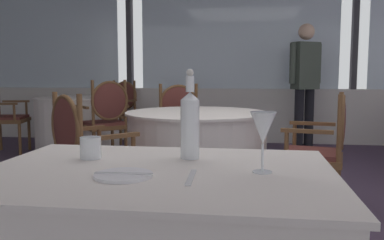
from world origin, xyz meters
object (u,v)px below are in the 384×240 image
(side_plate, at_px, (123,175))
(dining_chair_1_2, at_px, (180,121))
(dining_chair_0_1, at_px, (121,107))
(dining_chair_0_2, at_px, (3,113))
(dining_chair_1_0, at_px, (83,150))
(dining_chair_1_1, at_px, (324,144))
(wine_glass, at_px, (263,129))
(water_tumbler, at_px, (91,148))
(diner_person_0, at_px, (305,78))
(dining_chair_0_0, at_px, (106,116))
(water_bottle, at_px, (190,123))

(side_plate, xyz_separation_m, dining_chair_1_2, (-0.38, 3.24, -0.20))
(dining_chair_0_1, distance_m, dining_chair_0_2, 1.75)
(dining_chair_1_0, relative_size, dining_chair_1_1, 1.02)
(wine_glass, height_order, dining_chair_1_0, wine_glass)
(dining_chair_0_2, bearing_deg, water_tumbler, -65.98)
(wine_glass, xyz_separation_m, dining_chair_1_1, (0.52, 1.91, -0.36))
(dining_chair_0_1, relative_size, diner_person_0, 0.55)
(dining_chair_0_0, xyz_separation_m, dining_chair_0_1, (-0.38, 1.73, -0.03))
(water_bottle, height_order, wine_glass, water_bottle)
(side_plate, distance_m, diner_person_0, 4.94)
(dining_chair_0_0, xyz_separation_m, dining_chair_1_1, (2.25, -1.45, -0.04))
(side_plate, bearing_deg, water_bottle, 62.21)
(water_bottle, xyz_separation_m, dining_chair_0_1, (-1.85, 4.89, -0.34))
(dining_chair_0_0, relative_size, dining_chair_1_0, 1.06)
(dining_chair_1_2, bearing_deg, dining_chair_0_1, -164.23)
(dining_chair_0_1, distance_m, dining_chair_1_0, 3.84)
(water_tumbler, bearing_deg, dining_chair_0_2, 126.32)
(dining_chair_1_0, bearing_deg, water_bottle, -99.51)
(dining_chair_0_0, relative_size, dining_chair_1_1, 1.08)
(water_tumbler, relative_size, diner_person_0, 0.05)
(wine_glass, xyz_separation_m, water_tumbler, (-0.64, 0.14, -0.10))
(dining_chair_0_1, height_order, dining_chair_1_2, dining_chair_0_1)
(wine_glass, distance_m, diner_person_0, 4.73)
(wine_glass, relative_size, dining_chair_1_0, 0.21)
(dining_chair_0_1, bearing_deg, dining_chair_0_0, 30.00)
(dining_chair_1_1, bearing_deg, water_bottle, 77.69)
(water_bottle, xyz_separation_m, dining_chair_0_0, (-1.47, 3.17, -0.31))
(dining_chair_0_0, distance_m, dining_chair_1_0, 2.07)
(dining_chair_1_1, bearing_deg, dining_chair_0_2, -14.65)
(side_plate, relative_size, dining_chair_0_0, 0.18)
(dining_chair_0_2, height_order, dining_chair_1_2, dining_chair_1_2)
(wine_glass, height_order, diner_person_0, diner_person_0)
(side_plate, bearing_deg, dining_chair_0_0, 110.57)
(water_tumbler, xyz_separation_m, dining_chair_0_2, (-2.77, 3.76, -0.26))
(dining_chair_0_0, height_order, dining_chair_1_0, dining_chair_0_0)
(side_plate, bearing_deg, dining_chair_0_2, 126.51)
(water_bottle, height_order, dining_chair_0_1, water_bottle)
(water_tumbler, height_order, dining_chair_1_0, dining_chair_1_0)
(wine_glass, distance_m, dining_chair_1_0, 1.84)
(dining_chair_0_0, relative_size, dining_chair_0_1, 1.04)
(dining_chair_0_0, relative_size, dining_chair_1_2, 1.04)
(water_tumbler, relative_size, dining_chair_0_0, 0.08)
(dining_chair_0_1, xyz_separation_m, diner_person_0, (2.82, -0.41, 0.46))
(dining_chair_0_2, height_order, dining_chair_1_0, dining_chair_1_0)
(water_bottle, xyz_separation_m, dining_chair_1_0, (-0.92, 1.17, -0.35))
(dining_chair_0_2, relative_size, diner_person_0, 0.52)
(side_plate, distance_m, dining_chair_0_2, 5.01)
(side_plate, xyz_separation_m, water_tumbler, (-0.21, 0.26, 0.04))
(water_bottle, distance_m, diner_person_0, 4.59)
(water_bottle, bearing_deg, dining_chair_1_1, 65.47)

